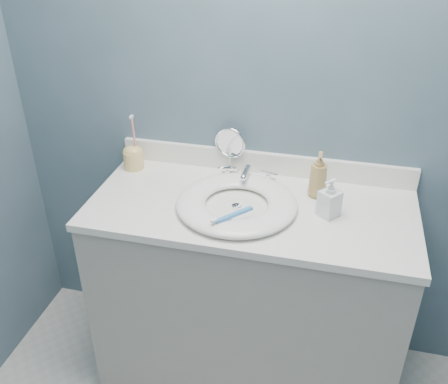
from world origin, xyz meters
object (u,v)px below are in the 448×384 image
(soap_bottle_clear, at_px, (330,198))
(soap_bottle_amber, at_px, (318,175))
(makeup_mirror, at_px, (230,148))
(toothbrush_holder, at_px, (133,156))

(soap_bottle_clear, bearing_deg, soap_bottle_amber, 151.70)
(makeup_mirror, bearing_deg, soap_bottle_amber, -7.70)
(toothbrush_holder, bearing_deg, soap_bottle_amber, -3.26)
(makeup_mirror, distance_m, toothbrush_holder, 0.41)
(makeup_mirror, height_order, soap_bottle_amber, makeup_mirror)
(makeup_mirror, xyz_separation_m, soap_bottle_amber, (0.37, -0.11, -0.02))
(makeup_mirror, height_order, soap_bottle_clear, makeup_mirror)
(soap_bottle_amber, relative_size, toothbrush_holder, 0.76)
(makeup_mirror, distance_m, soap_bottle_clear, 0.49)
(soap_bottle_amber, distance_m, soap_bottle_clear, 0.14)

